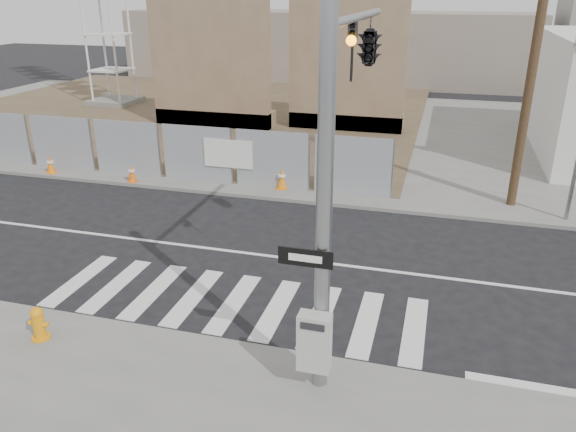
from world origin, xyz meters
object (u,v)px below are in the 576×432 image
(fire_hydrant, at_px, (38,323))
(traffic_cone_c, at_px, (132,173))
(traffic_cone_d, at_px, (282,179))
(signal_pole, at_px, (357,91))
(traffic_cone_b, at_px, (50,165))

(fire_hydrant, bearing_deg, traffic_cone_c, 92.56)
(fire_hydrant, bearing_deg, traffic_cone_d, 60.99)
(signal_pole, distance_m, fire_hydrant, 7.69)
(signal_pole, bearing_deg, traffic_cone_b, 152.91)
(traffic_cone_c, distance_m, traffic_cone_d, 5.44)
(fire_hydrant, height_order, traffic_cone_b, fire_hydrant)
(traffic_cone_d, bearing_deg, traffic_cone_c, -172.06)
(fire_hydrant, distance_m, traffic_cone_b, 11.48)
(traffic_cone_d, bearing_deg, traffic_cone_b, -175.68)
(signal_pole, bearing_deg, traffic_cone_c, 144.97)
(traffic_cone_b, relative_size, traffic_cone_d, 0.91)
(traffic_cone_b, height_order, traffic_cone_d, traffic_cone_d)
(signal_pole, relative_size, fire_hydrant, 9.97)
(traffic_cone_b, bearing_deg, traffic_cone_d, 4.32)
(signal_pole, distance_m, traffic_cone_d, 8.97)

